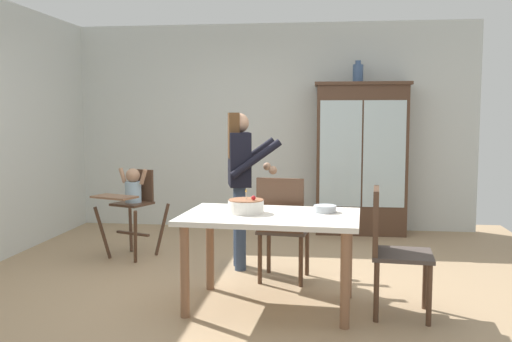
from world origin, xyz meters
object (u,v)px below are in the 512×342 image
object	(u,v)px
adult_person	(240,171)
birthday_cake	(246,206)
dining_table	(271,227)
serving_bowl	(325,209)
china_cabinet	(361,158)
dining_chair_far_side	(282,222)
dining_chair_right_end	(389,242)
high_chair_with_toddler	(132,196)
ceramic_vase	(358,73)

from	to	relation	value
adult_person	birthday_cake	world-z (taller)	adult_person
dining_table	serving_bowl	bearing A→B (deg)	18.50
serving_bowl	dining_table	bearing A→B (deg)	-161.50
china_cabinet	adult_person	size ratio (longest dim) A/B	1.25
china_cabinet	serving_bowl	size ratio (longest dim) A/B	10.63
dining_table	serving_bowl	size ratio (longest dim) A/B	7.86
dining_chair_far_side	serving_bowl	bearing A→B (deg)	132.93
adult_person	dining_chair_right_end	bearing A→B (deg)	-145.34
high_chair_with_toddler	birthday_cake	xyz separation A→B (m)	(1.41, -1.36, 0.14)
china_cabinet	birthday_cake	bearing A→B (deg)	-110.19
adult_person	birthday_cake	distance (m)	1.10
china_cabinet	dining_chair_far_side	size ratio (longest dim) A/B	1.99
ceramic_vase	dining_chair_right_end	size ratio (longest dim) A/B	0.28
high_chair_with_toddler	adult_person	world-z (taller)	adult_person
dining_table	adult_person	bearing A→B (deg)	110.31
adult_person	dining_chair_right_end	size ratio (longest dim) A/B	1.59
serving_bowl	china_cabinet	bearing A→B (deg)	80.87
high_chair_with_toddler	ceramic_vase	bearing A→B (deg)	53.50
serving_bowl	dining_chair_right_end	size ratio (longest dim) A/B	0.19
dining_table	dining_chair_right_end	distance (m)	0.90
china_cabinet	dining_chair_far_side	distance (m)	2.45
ceramic_vase	dining_table	size ratio (longest dim) A/B	0.19
birthday_cake	dining_chair_right_end	xyz separation A→B (m)	(1.09, -0.09, -0.24)
dining_chair_right_end	high_chair_with_toddler	bearing A→B (deg)	65.04
dining_table	birthday_cake	bearing A→B (deg)	171.14
dining_table	birthday_cake	size ratio (longest dim) A/B	5.06
ceramic_vase	high_chair_with_toddler	size ratio (longest dim) A/B	0.28
dining_chair_far_side	dining_table	bearing A→B (deg)	93.26
china_cabinet	high_chair_with_toddler	size ratio (longest dim) A/B	2.02
adult_person	serving_bowl	bearing A→B (deg)	-153.04
adult_person	dining_chair_far_side	size ratio (longest dim) A/B	1.59
ceramic_vase	high_chair_with_toddler	bearing A→B (deg)	-147.59
adult_person	birthday_cake	size ratio (longest dim) A/B	5.47
dining_table	dining_chair_right_end	xyz separation A→B (m)	(0.90, -0.06, -0.08)
dining_chair_right_end	birthday_cake	bearing A→B (deg)	90.55
china_cabinet	serving_bowl	xyz separation A→B (m)	(-0.45, -2.78, -0.20)
adult_person	birthday_cake	xyz separation A→B (m)	(0.21, -1.07, -0.17)
ceramic_vase	adult_person	xyz separation A→B (m)	(-1.21, -1.83, -1.06)
dining_chair_right_end	china_cabinet	bearing A→B (deg)	5.77
adult_person	dining_table	distance (m)	1.22
adult_person	dining_chair_far_side	world-z (taller)	adult_person
birthday_cake	serving_bowl	size ratio (longest dim) A/B	1.56
adult_person	serving_bowl	xyz separation A→B (m)	(0.83, -0.96, -0.20)
china_cabinet	high_chair_with_toddler	bearing A→B (deg)	-148.26
high_chair_with_toddler	serving_bowl	size ratio (longest dim) A/B	5.28
serving_bowl	dining_chair_far_side	size ratio (longest dim) A/B	0.19
dining_table	serving_bowl	world-z (taller)	serving_bowl
dining_table	dining_chair_right_end	world-z (taller)	dining_chair_right_end
serving_bowl	ceramic_vase	bearing A→B (deg)	82.05
china_cabinet	serving_bowl	bearing A→B (deg)	-99.13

